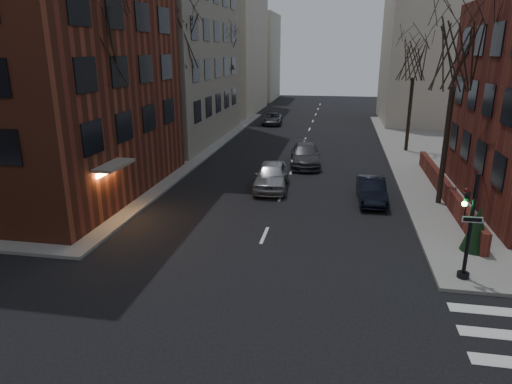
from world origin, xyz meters
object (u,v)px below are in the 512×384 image
at_px(parked_sedan, 371,190).
at_px(tree_left_c, 225,52).
at_px(tree_right_a, 457,55).
at_px(tree_left_a, 93,45).
at_px(car_lane_silver, 271,176).
at_px(tree_left_b, 177,40).
at_px(tree_right_b, 415,59).
at_px(streetlamp_near, 169,112).
at_px(traffic_signal, 467,234).
at_px(evergreen_shrub, 477,229).
at_px(streetlamp_far, 235,88).
at_px(car_lane_far, 272,119).
at_px(sandwich_board, 453,194).
at_px(car_lane_gray, 305,155).

bearing_deg(parked_sedan, tree_left_c, 120.15).
bearing_deg(tree_right_a, tree_left_a, -167.20).
bearing_deg(car_lane_silver, tree_right_a, -12.53).
bearing_deg(tree_left_b, tree_left_a, -90.00).
relative_size(tree_right_b, car_lane_silver, 1.88).
bearing_deg(streetlamp_near, tree_left_c, 91.91).
xyz_separation_m(traffic_signal, evergreen_shrub, (1.12, 2.65, -0.79)).
relative_size(tree_left_b, streetlamp_near, 1.72).
xyz_separation_m(streetlamp_far, parked_sedan, (13.34, -24.09, -3.55)).
bearing_deg(tree_right_b, tree_left_b, -161.18).
relative_size(tree_left_a, tree_right_b, 1.12).
xyz_separation_m(tree_right_b, streetlamp_far, (-17.00, 10.00, -3.35)).
bearing_deg(tree_right_b, tree_right_a, -90.00).
height_order(tree_right_b, car_lane_silver, tree_right_b).
distance_m(tree_left_a, evergreen_shrub, 19.46).
distance_m(streetlamp_near, car_lane_far, 23.28).
bearing_deg(tree_right_a, car_lane_silver, 171.28).
distance_m(tree_left_c, evergreen_shrub, 34.21).
bearing_deg(car_lane_far, tree_right_b, -48.58).
distance_m(tree_left_a, tree_left_c, 26.00).
bearing_deg(tree_left_c, traffic_signal, -61.64).
xyz_separation_m(tree_right_a, car_lane_far, (-13.29, 26.70, -7.39)).
xyz_separation_m(traffic_signal, sandwich_board, (1.69, 9.48, -1.35)).
bearing_deg(streetlamp_near, tree_right_b, 30.47).
bearing_deg(traffic_signal, tree_left_c, 118.36).
bearing_deg(tree_left_b, car_lane_far, 77.02).
relative_size(tree_left_b, parked_sedan, 2.59).
bearing_deg(car_lane_gray, parked_sedan, -66.32).
distance_m(tree_left_b, evergreen_shrub, 24.20).
height_order(tree_left_b, car_lane_far, tree_left_b).
height_order(tree_left_a, streetlamp_near, tree_left_a).
bearing_deg(evergreen_shrub, car_lane_far, 112.28).
bearing_deg(car_lane_far, car_lane_gray, -79.23).
height_order(traffic_signal, evergreen_shrub, traffic_signal).
xyz_separation_m(parked_sedan, car_lane_silver, (-5.94, 1.56, 0.14)).
xyz_separation_m(tree_left_c, streetlamp_far, (0.60, 2.00, -3.79)).
xyz_separation_m(traffic_signal, car_lane_gray, (-7.14, 16.82, -1.13)).
bearing_deg(tree_left_c, tree_right_b, -24.44).
bearing_deg(tree_left_b, traffic_signal, -45.46).
xyz_separation_m(tree_left_c, tree_right_b, (17.60, -8.00, -0.44)).
distance_m(tree_right_b, streetlamp_far, 20.01).
height_order(tree_left_c, tree_right_b, tree_left_c).
xyz_separation_m(tree_right_a, evergreen_shrub, (0.26, -6.35, -6.91)).
relative_size(car_lane_gray, car_lane_far, 1.16).
relative_size(parked_sedan, car_lane_far, 0.90).
xyz_separation_m(tree_left_b, tree_right_a, (17.60, -8.00, -0.88)).
xyz_separation_m(tree_right_b, parked_sedan, (-3.66, -14.09, -6.90)).
height_order(tree_left_c, car_lane_far, tree_left_c).
xyz_separation_m(tree_right_a, sandwich_board, (0.82, 0.47, -7.47)).
xyz_separation_m(tree_left_b, car_lane_silver, (8.00, -6.53, -8.08)).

